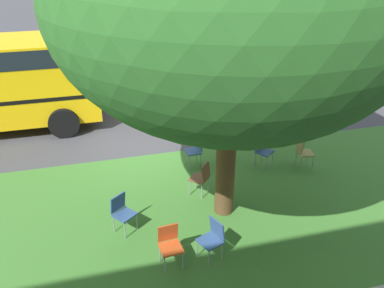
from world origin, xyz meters
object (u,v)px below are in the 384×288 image
Objects in this scene: chair_1 at (262,149)px; chair_4 at (213,237)px; chair_6 at (122,210)px; parked_car at (222,88)px; chair_0 at (195,149)px; chair_2 at (303,151)px; chair_3 at (170,243)px; chair_5 at (202,176)px; street_tree at (233,0)px.

chair_1 and chair_4 have the same top height.
chair_1 is at bearing -127.65° from chair_4.
chair_6 is 7.33m from parked_car.
chair_0 and chair_4 have the same top height.
chair_3 is (4.30, 2.69, 0.00)m from chair_2.
chair_5 is at bearing -120.31° from chair_3.
chair_6 is at bearing 2.42° from street_tree.
chair_6 is (2.03, 0.88, 0.00)m from chair_5.
chair_0 is 1.00× the size of chair_4.
chair_2 is (-2.84, 0.86, 0.00)m from chair_0.
street_tree is 8.24× the size of chair_3.
chair_3 is 0.24× the size of parked_car.
street_tree is at bearing 72.18° from parked_car.
chair_0 is 3.85m from chair_3.
chair_5 is (0.32, -0.78, -4.21)m from street_tree.
chair_3 is at bearing 64.43° from parked_car.
chair_2 is at bearing -141.54° from chair_4.
chair_2 and chair_3 have the same top height.
chair_5 is at bearing 81.29° from chair_0.
street_tree is 5.19m from chair_2.
parked_car reaches higher than chair_0.
chair_2 is 1.00× the size of chair_5.
street_tree is 8.24× the size of chair_4.
chair_6 is (5.09, 1.44, 0.00)m from chair_2.
chair_3 is at bearing 32.05° from chair_2.
street_tree is 4.75m from chair_0.
chair_0 is 1.00× the size of chair_1.
chair_6 is at bearing -57.81° from chair_3.
chair_4 is 1.00× the size of chair_5.
parked_car is at bearing -79.40° from chair_2.
chair_0 is at bearing -112.39° from chair_3.
chair_6 is at bearing -38.32° from chair_4.
street_tree is at bearing 45.57° from chair_1.
chair_6 is at bearing 15.83° from chair_2.
street_tree is at bearing -117.11° from chair_4.
chair_6 is at bearing 23.47° from chair_5.
parked_car is (-2.60, -7.26, 0.32)m from chair_4.
chair_2 is at bearing -153.83° from street_tree.
chair_2 is at bearing 163.06° from chair_0.
parked_car reaches higher than chair_2.
chair_1 is 1.00× the size of chair_3.
chair_4 and chair_5 have the same top height.
chair_3 is (1.57, 1.35, -4.21)m from street_tree.
chair_2 is at bearing 159.22° from chair_1.
street_tree is 4.49m from chair_4.
chair_3 is (1.46, 3.56, 0.00)m from chair_0.
chair_5 is at bearing 25.22° from chair_1.
chair_5 is 2.22m from chair_6.
chair_2 is 0.24× the size of parked_car.
chair_6 is (2.25, 2.31, 0.00)m from chair_0.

